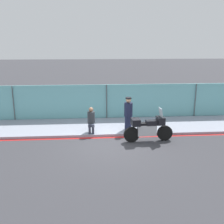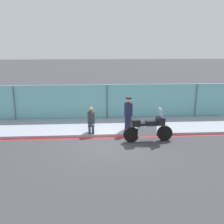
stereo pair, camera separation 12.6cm
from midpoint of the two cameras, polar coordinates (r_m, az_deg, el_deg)
The scene contains 7 objects.
ground_plane at distance 11.67m, azimuth -0.41°, elevation -7.07°, with size 120.00×120.00×0.00m, color #38383D.
sidewalk at distance 13.88m, azimuth -1.08°, elevation -3.15°, with size 38.65×2.84×0.12m.
curb_paint_stripe at distance 12.48m, azimuth -0.69°, elevation -5.55°, with size 38.65×0.18×0.01m.
storefront_fence at distance 15.07m, azimuth -1.43°, elevation 2.13°, with size 36.72×0.17×2.06m.
motorcycle at distance 11.93m, azimuth 7.55°, elevation -3.48°, with size 2.26×0.59×1.54m.
officer_standing at distance 13.04m, azimuth 3.29°, elevation -0.28°, with size 0.42×0.42×1.64m.
person_seated_on_curb at distance 12.70m, azimuth -4.84°, elevation -1.44°, with size 0.36×0.63×1.22m.
Camera 1 is at (-0.79, -10.78, 4.38)m, focal length 42.00 mm.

